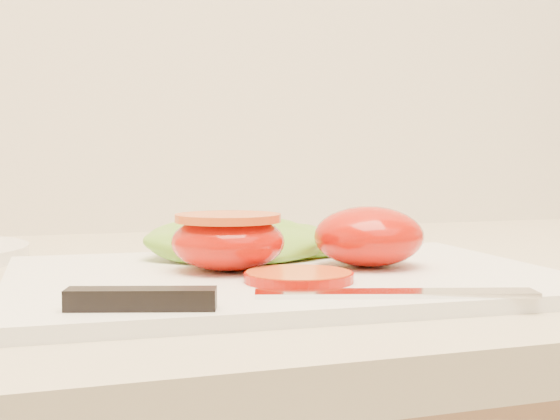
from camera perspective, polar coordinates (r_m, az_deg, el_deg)
name	(u,v)px	position (r m, az deg, el deg)	size (l,w,h in m)	color
cutting_board	(284,278)	(0.58, 0.32, -4.99)	(0.40, 0.29, 0.01)	white
tomato_half_dome	(369,236)	(0.61, 6.50, -1.93)	(0.09, 0.09, 0.05)	#CB0C00
tomato_half_cut	(228,240)	(0.58, -3.82, -2.17)	(0.09, 0.09, 0.04)	#CB0C00
tomato_slice_0	(299,277)	(0.53, 1.38, -4.90)	(0.07, 0.07, 0.01)	#CD5922
lettuce_leaf_0	(237,241)	(0.65, -3.13, -2.25)	(0.16, 0.10, 0.03)	#69AE2E
lettuce_leaf_1	(292,242)	(0.67, 0.91, -2.32)	(0.11, 0.08, 0.02)	#69AE2E
knife	(247,297)	(0.45, -2.44, -6.35)	(0.28, 0.07, 0.01)	silver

